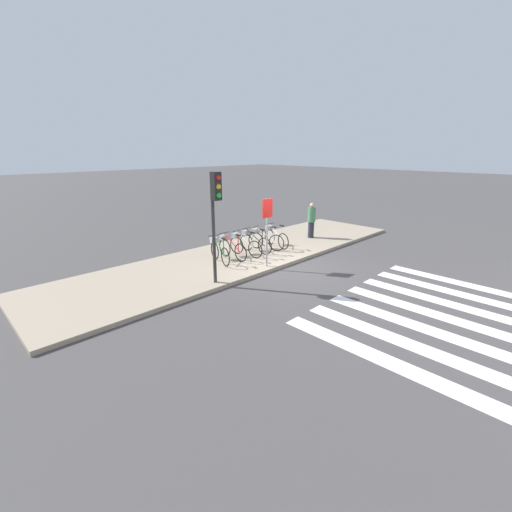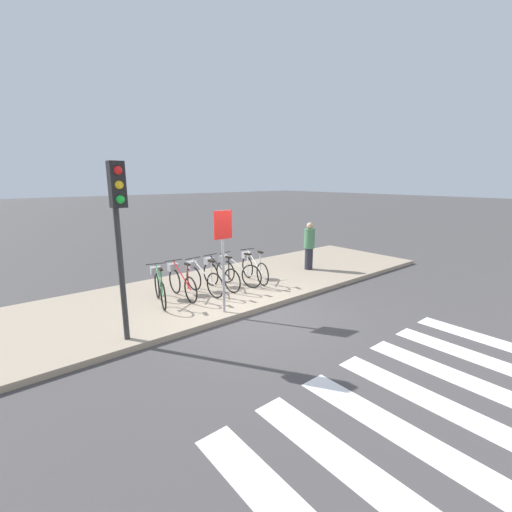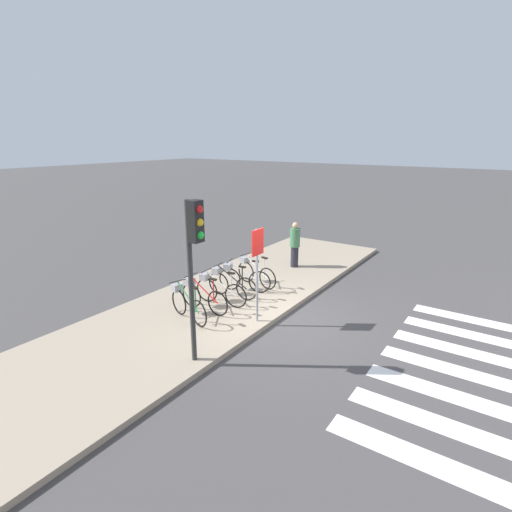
{
  "view_description": "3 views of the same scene",
  "coord_description": "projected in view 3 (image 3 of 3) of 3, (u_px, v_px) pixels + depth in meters",
  "views": [
    {
      "loc": [
        -8.42,
        -7.16,
        3.86
      ],
      "look_at": [
        -0.96,
        0.38,
        0.54
      ],
      "focal_mm": 24.0,
      "sensor_mm": 36.0,
      "label": 1
    },
    {
      "loc": [
        -4.53,
        -5.67,
        3.01
      ],
      "look_at": [
        1.23,
        1.35,
        0.95
      ],
      "focal_mm": 24.0,
      "sensor_mm": 36.0,
      "label": 2
    },
    {
      "loc": [
        -7.77,
        -4.58,
        4.32
      ],
      "look_at": [
        1.26,
        1.55,
        1.09
      ],
      "focal_mm": 28.0,
      "sensor_mm": 36.0,
      "label": 3
    }
  ],
  "objects": [
    {
      "name": "ground_plane",
      "position": [
        279.0,
        320.0,
        9.86
      ],
      "size": [
        120.0,
        120.0,
        0.0
      ],
      "primitive_type": "plane",
      "color": "#423F3F"
    },
    {
      "name": "sidewalk",
      "position": [
        220.0,
        301.0,
        10.87
      ],
      "size": [
        14.99,
        3.79,
        0.12
      ],
      "color": "gray",
      "rests_on": "ground_plane"
    },
    {
      "name": "parked_bicycle_0",
      "position": [
        186.0,
        302.0,
        9.55
      ],
      "size": [
        0.56,
        1.49,
        0.95
      ],
      "color": "black",
      "rests_on": "sidewalk"
    },
    {
      "name": "parked_bicycle_1",
      "position": [
        201.0,
        295.0,
        10.03
      ],
      "size": [
        0.46,
        1.54,
        0.95
      ],
      "color": "black",
      "rests_on": "sidewalk"
    },
    {
      "name": "parked_bicycle_2",
      "position": [
        218.0,
        289.0,
        10.42
      ],
      "size": [
        0.46,
        1.53,
        0.95
      ],
      "color": "black",
      "rests_on": "sidewalk"
    },
    {
      "name": "parked_bicycle_3",
      "position": [
        229.0,
        282.0,
        10.9
      ],
      "size": [
        0.46,
        1.53,
        0.95
      ],
      "color": "black",
      "rests_on": "sidewalk"
    },
    {
      "name": "parked_bicycle_4",
      "position": [
        241.0,
        277.0,
        11.31
      ],
      "size": [
        0.61,
        1.47,
        0.95
      ],
      "color": "black",
      "rests_on": "sidewalk"
    },
    {
      "name": "parked_bicycle_5",
      "position": [
        254.0,
        271.0,
        11.8
      ],
      "size": [
        0.46,
        1.52,
        0.95
      ],
      "color": "black",
      "rests_on": "sidewalk"
    },
    {
      "name": "pedestrian",
      "position": [
        295.0,
        244.0,
        13.38
      ],
      "size": [
        0.34,
        0.34,
        1.53
      ],
      "color": "#23232D",
      "rests_on": "sidewalk"
    },
    {
      "name": "traffic_light",
      "position": [
        194.0,
        249.0,
        7.18
      ],
      "size": [
        0.24,
        0.4,
        3.17
      ],
      "color": "#2D2D2D",
      "rests_on": "sidewalk"
    },
    {
      "name": "sign_post",
      "position": [
        257.0,
        260.0,
        9.12
      ],
      "size": [
        0.44,
        0.07,
        2.25
      ],
      "color": "#99999E",
      "rests_on": "sidewalk"
    }
  ]
}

